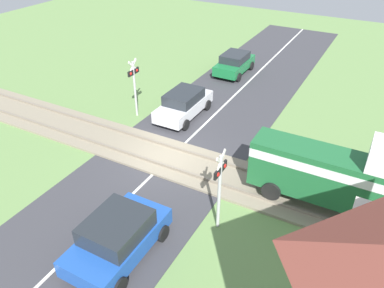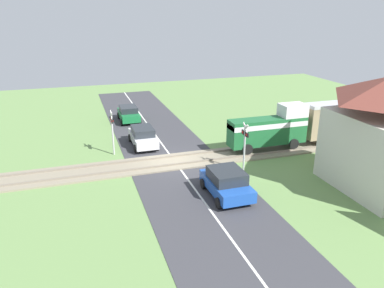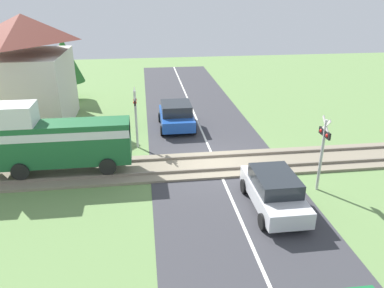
{
  "view_description": "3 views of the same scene",
  "coord_description": "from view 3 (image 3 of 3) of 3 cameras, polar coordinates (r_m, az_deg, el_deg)",
  "views": [
    {
      "loc": [
        11.94,
        7.69,
        9.97
      ],
      "look_at": [
        0.0,
        1.21,
        1.2
      ],
      "focal_mm": 35.0,
      "sensor_mm": 36.0,
      "label": 1
    },
    {
      "loc": [
        22.81,
        -6.14,
        9.82
      ],
      "look_at": [
        0.0,
        1.21,
        1.2
      ],
      "focal_mm": 35.0,
      "sensor_mm": 36.0,
      "label": 2
    },
    {
      "loc": [
        -15.91,
        3.31,
        7.98
      ],
      "look_at": [
        0.0,
        1.21,
        1.2
      ],
      "focal_mm": 35.0,
      "sensor_mm": 36.0,
      "label": 3
    }
  ],
  "objects": [
    {
      "name": "ground_plane",
      "position": [
        18.11,
        3.8,
        -3.31
      ],
      "size": [
        60.0,
        60.0,
        0.0
      ],
      "primitive_type": "plane",
      "color": "#66894C"
    },
    {
      "name": "road_surface",
      "position": [
        18.1,
        3.8,
        -3.28
      ],
      "size": [
        48.0,
        6.4,
        0.02
      ],
      "color": "#38383D",
      "rests_on": "ground_plane"
    },
    {
      "name": "track_bed",
      "position": [
        18.08,
        3.8,
        -3.11
      ],
      "size": [
        2.8,
        48.0,
        0.24
      ],
      "color": "gray",
      "rests_on": "ground_plane"
    },
    {
      "name": "car_near_crossing",
      "position": [
        14.76,
        12.38,
        -6.93
      ],
      "size": [
        3.94,
        1.81,
        1.47
      ],
      "color": "silver",
      "rests_on": "ground_plane"
    },
    {
      "name": "car_far_side",
      "position": [
        22.68,
        -2.41,
        4.42
      ],
      "size": [
        3.73,
        2.08,
        1.54
      ],
      "color": "#1E4CA8",
      "rests_on": "ground_plane"
    },
    {
      "name": "crossing_signal_west_approach",
      "position": [
        16.05,
        19.34,
        -0.08
      ],
      "size": [
        0.9,
        0.18,
        3.23
      ],
      "color": "#B7B7B7",
      "rests_on": "ground_plane"
    },
    {
      "name": "crossing_signal_east_approach",
      "position": [
        19.62,
        -8.6,
        5.09
      ],
      "size": [
        0.9,
        0.18,
        3.23
      ],
      "color": "#B7B7B7",
      "rests_on": "ground_plane"
    },
    {
      "name": "station_building",
      "position": [
        24.65,
        -23.46,
        9.89
      ],
      "size": [
        6.21,
        4.58,
        6.57
      ],
      "color": "beige",
      "rests_on": "ground_plane"
    },
    {
      "name": "pedestrian_by_station",
      "position": [
        21.49,
        -23.52,
        1.12
      ],
      "size": [
        0.38,
        0.38,
        1.54
      ],
      "color": "#B2282D",
      "rests_on": "ground_plane"
    },
    {
      "name": "tree_by_station",
      "position": [
        29.6,
        -18.9,
        12.0
      ],
      "size": [
        2.68,
        2.68,
        4.61
      ],
      "color": "brown",
      "rests_on": "ground_plane"
    }
  ]
}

